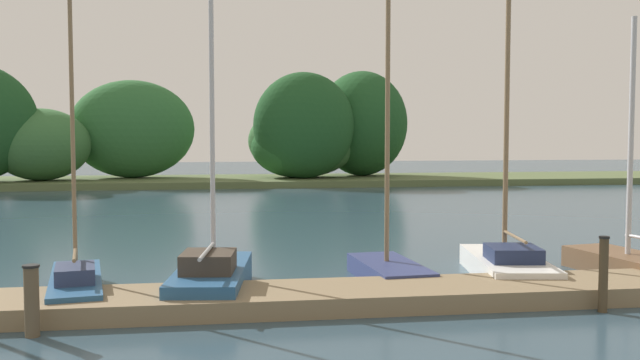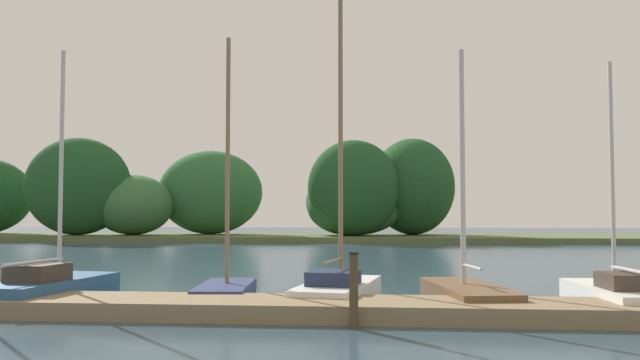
# 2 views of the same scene
# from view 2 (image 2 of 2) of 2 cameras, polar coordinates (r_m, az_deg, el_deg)

# --- Properties ---
(dock_pier) EXTENTS (29.39, 1.80, 0.35)m
(dock_pier) POSITION_cam_2_polar(r_m,az_deg,el_deg) (13.72, -17.98, -10.70)
(dock_pier) COLOR #847051
(dock_pier) RESTS_ON ground
(far_shore) EXTENTS (61.16, 8.19, 7.34)m
(far_shore) POSITION_cam_2_polar(r_m,az_deg,el_deg) (45.87, -7.23, -1.68)
(far_shore) COLOR #56663D
(far_shore) RESTS_ON ground
(sailboat_4) EXTENTS (1.74, 4.03, 5.82)m
(sailboat_4) POSITION_cam_2_polar(r_m,az_deg,el_deg) (15.69, -22.81, -8.86)
(sailboat_4) COLOR #285684
(sailboat_4) RESTS_ON ground
(sailboat_5) EXTENTS (1.35, 3.08, 6.24)m
(sailboat_5) POSITION_cam_2_polar(r_m,az_deg,el_deg) (15.18, -8.43, -9.45)
(sailboat_5) COLOR navy
(sailboat_5) RESTS_ON ground
(sailboat_6) EXTENTS (1.95, 4.05, 7.10)m
(sailboat_6) POSITION_cam_2_polar(r_m,az_deg,el_deg) (14.68, 1.73, -9.55)
(sailboat_6) COLOR white
(sailboat_6) RESTS_ON ground
(sailboat_7) EXTENTS (1.84, 3.87, 5.73)m
(sailboat_7) POSITION_cam_2_polar(r_m,az_deg,el_deg) (14.50, 12.92, -9.73)
(sailboat_7) COLOR brown
(sailboat_7) RESTS_ON ground
(sailboat_8) EXTENTS (1.55, 3.77, 5.35)m
(sailboat_8) POSITION_cam_2_polar(r_m,az_deg,el_deg) (15.05, 25.24, -9.26)
(sailboat_8) COLOR white
(sailboat_8) RESTS_ON ground
(mooring_piling_2) EXTENTS (0.18, 0.18, 1.36)m
(mooring_piling_2) POSITION_cam_2_polar(r_m,az_deg,el_deg) (11.50, 3.05, -9.84)
(mooring_piling_2) COLOR #4C3D28
(mooring_piling_2) RESTS_ON ground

